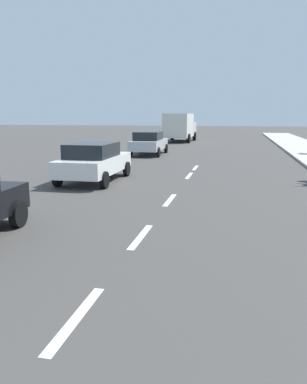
{
  "coord_description": "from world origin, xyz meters",
  "views": [
    {
      "loc": [
        2.01,
        4.21,
        2.68
      ],
      "look_at": [
        0.36,
        11.89,
        1.1
      ],
      "focal_mm": 36.0,
      "sensor_mm": 36.0,
      "label": 1
    }
  ],
  "objects": [
    {
      "name": "ground_plane",
      "position": [
        0.0,
        20.0,
        0.0
      ],
      "size": [
        160.0,
        160.0,
        0.0
      ],
      "primitive_type": "plane",
      "color": "#423F3D"
    },
    {
      "name": "lane_stripe_2",
      "position": [
        0.0,
        8.62,
        0.0
      ],
      "size": [
        0.16,
        1.8,
        0.01
      ],
      "primitive_type": "cube",
      "color": "white",
      "rests_on": "ground"
    },
    {
      "name": "lane_stripe_3",
      "position": [
        0.0,
        12.21,
        0.0
      ],
      "size": [
        0.16,
        1.8,
        0.01
      ],
      "primitive_type": "cube",
      "color": "white",
      "rests_on": "ground"
    },
    {
      "name": "lane_stripe_4",
      "position": [
        0.0,
        16.07,
        0.0
      ],
      "size": [
        0.16,
        1.8,
        0.01
      ],
      "primitive_type": "cube",
      "color": "white",
      "rests_on": "ground"
    },
    {
      "name": "lane_stripe_5",
      "position": [
        0.0,
        21.21,
        0.0
      ],
      "size": [
        0.16,
        1.8,
        0.01
      ],
      "primitive_type": "cube",
      "color": "white",
      "rests_on": "ground"
    },
    {
      "name": "lane_stripe_6",
      "position": [
        0.0,
        23.87,
        0.0
      ],
      "size": [
        0.16,
        1.8,
        0.01
      ],
      "primitive_type": "cube",
      "color": "white",
      "rests_on": "ground"
    },
    {
      "name": "parked_car_white",
      "position": [
        -3.63,
        18.95,
        0.84
      ],
      "size": [
        2.07,
        4.46,
        1.57
      ],
      "rotation": [
        0.0,
        0.0,
        0.01
      ],
      "color": "white",
      "rests_on": "ground"
    },
    {
      "name": "parked_car_silver",
      "position": [
        -3.81,
        29.82,
        0.84
      ],
      "size": [
        2.07,
        4.42,
        1.57
      ],
      "rotation": [
        0.0,
        0.0,
        0.01
      ],
      "color": "#B7BABF",
      "rests_on": "ground"
    },
    {
      "name": "delivery_truck",
      "position": [
        -3.64,
        43.27,
        1.5
      ],
      "size": [
        2.87,
        6.33,
        2.8
      ],
      "rotation": [
        0.0,
        0.0,
        -0.04
      ],
      "color": "beige",
      "rests_on": "ground"
    }
  ]
}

